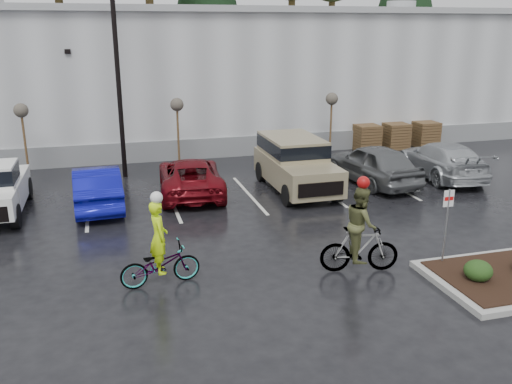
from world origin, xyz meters
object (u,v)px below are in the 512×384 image
object	(u,v)px
car_red	(190,176)
car_grey	(373,164)
pallet_stack_c	(425,134)
car_blue	(97,187)
car_far_silver	(442,160)
suv_tan	(297,165)
sapling_mid	(177,108)
pallet_stack_b	(396,136)
sapling_west	(21,115)
sapling_east	(332,102)
fire_lane_sign	(447,218)
cyclist_hivis	(160,257)
cyclist_olive	(360,238)
pallet_stack_a	(367,137)
lamppost	(115,41)

from	to	relation	value
car_red	car_grey	bearing A→B (deg)	-179.17
pallet_stack_c	car_blue	xyz separation A→B (m)	(-17.13, -5.93, 0.08)
car_far_silver	suv_tan	bearing A→B (deg)	7.69
car_red	car_grey	world-z (taller)	car_grey
sapling_mid	pallet_stack_b	bearing A→B (deg)	4.89
sapling_west	sapling_east	size ratio (longest dim) A/B	1.00
car_red	car_blue	bearing A→B (deg)	16.17
sapling_east	fire_lane_sign	size ratio (longest dim) A/B	1.45
cyclist_hivis	cyclist_olive	world-z (taller)	cyclist_olive
suv_tan	pallet_stack_a	bearing A→B (deg)	44.36
sapling_east	pallet_stack_b	bearing A→B (deg)	13.39
sapling_east	car_red	bearing A→B (deg)	-150.96
car_grey	car_red	bearing A→B (deg)	-10.43
pallet_stack_b	suv_tan	size ratio (longest dim) A/B	0.26
sapling_west	car_blue	xyz separation A→B (m)	(2.87, -4.93, -1.98)
pallet_stack_a	car_red	xyz separation A→B (m)	(-10.15, -5.25, 0.02)
car_red	lamppost	bearing A→B (deg)	-49.03
car_red	cyclist_olive	bearing A→B (deg)	116.36
lamppost	fire_lane_sign	world-z (taller)	lamppost
car_blue	car_grey	distance (m)	10.98
pallet_stack_b	fire_lane_sign	xyz separation A→B (m)	(-6.40, -13.80, 0.73)
lamppost	cyclist_olive	size ratio (longest dim) A/B	3.53
car_grey	cyclist_hivis	xyz separation A→B (m)	(-9.48, -6.95, -0.08)
pallet_stack_a	car_blue	bearing A→B (deg)	-156.49
sapling_west	cyclist_hivis	size ratio (longest dim) A/B	1.31
pallet_stack_c	cyclist_olive	distance (m)	17.02
sapling_east	car_far_silver	world-z (taller)	sapling_east
sapling_east	car_blue	xyz separation A→B (m)	(-11.13, -4.93, -1.98)
cyclist_olive	sapling_west	bearing A→B (deg)	49.46
fire_lane_sign	cyclist_hivis	size ratio (longest dim) A/B	0.90
pallet_stack_b	pallet_stack_c	bearing A→B (deg)	0.00
pallet_stack_b	car_grey	xyz separation A→B (m)	(-4.35, -5.81, 0.16)
pallet_stack_b	cyclist_olive	bearing A→B (deg)	-122.92
sapling_west	car_blue	distance (m)	6.04
lamppost	car_blue	size ratio (longest dim) A/B	2.02
lamppost	car_far_silver	xyz separation A→B (m)	(13.15, -3.73, -4.92)
car_blue	car_red	size ratio (longest dim) A/B	0.91
lamppost	pallet_stack_b	bearing A→B (deg)	8.02
car_grey	car_blue	bearing A→B (deg)	-5.53
sapling_mid	fire_lane_sign	distance (m)	13.92
pallet_stack_b	car_blue	xyz separation A→B (m)	(-15.33, -5.93, 0.08)
sapling_mid	fire_lane_sign	bearing A→B (deg)	-67.51
lamppost	fire_lane_sign	xyz separation A→B (m)	(7.80, -11.80, -4.28)
sapling_east	pallet_stack_b	size ratio (longest dim) A/B	2.37
sapling_mid	car_blue	bearing A→B (deg)	-126.35
lamppost	car_blue	bearing A→B (deg)	-106.01
car_red	cyclist_olive	size ratio (longest dim) A/B	1.92
fire_lane_sign	pallet_stack_c	bearing A→B (deg)	59.28
sapling_mid	cyclist_olive	size ratio (longest dim) A/B	1.22
pallet_stack_a	pallet_stack_c	xyz separation A→B (m)	(3.50, 0.00, 0.00)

